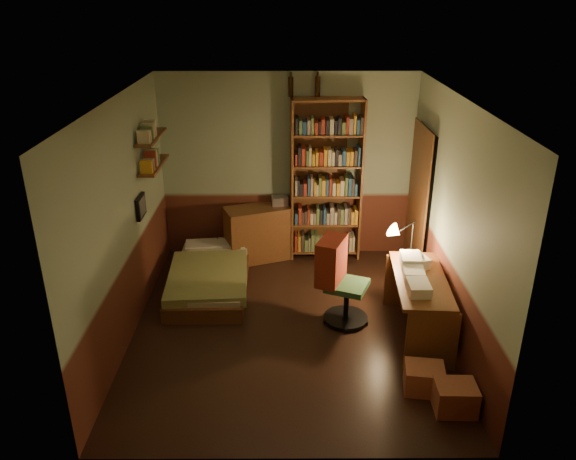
{
  "coord_description": "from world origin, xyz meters",
  "views": [
    {
      "loc": [
        -0.02,
        -5.52,
        3.61
      ],
      "look_at": [
        0.0,
        0.25,
        1.1
      ],
      "focal_mm": 35.0,
      "sensor_mm": 36.0,
      "label": 1
    }
  ],
  "objects_px": {
    "dresser": "(257,233)",
    "cardboard_box_b": "(424,378)",
    "mini_stereo": "(280,201)",
    "bookshelf": "(326,181)",
    "bed": "(209,270)",
    "cardboard_box_a": "(455,398)",
    "desk": "(418,307)",
    "desk_lamp": "(413,231)",
    "office_chair": "(347,284)"
  },
  "relations": [
    {
      "from": "desk",
      "to": "cardboard_box_a",
      "type": "height_order",
      "value": "desk"
    },
    {
      "from": "bed",
      "to": "mini_stereo",
      "type": "relative_size",
      "value": 7.75
    },
    {
      "from": "desk",
      "to": "desk_lamp",
      "type": "relative_size",
      "value": 2.39
    },
    {
      "from": "desk",
      "to": "cardboard_box_b",
      "type": "relative_size",
      "value": 3.55
    },
    {
      "from": "bookshelf",
      "to": "office_chair",
      "type": "bearing_deg",
      "value": -88.84
    },
    {
      "from": "cardboard_box_b",
      "to": "office_chair",
      "type": "bearing_deg",
      "value": 117.28
    },
    {
      "from": "bed",
      "to": "dresser",
      "type": "height_order",
      "value": "dresser"
    },
    {
      "from": "dresser",
      "to": "cardboard_box_a",
      "type": "xyz_separation_m",
      "value": [
        1.96,
        -3.18,
        -0.25
      ]
    },
    {
      "from": "bookshelf",
      "to": "cardboard_box_a",
      "type": "bearing_deg",
      "value": -76.59
    },
    {
      "from": "dresser",
      "to": "cardboard_box_b",
      "type": "xyz_separation_m",
      "value": [
        1.74,
        -2.89,
        -0.26
      ]
    },
    {
      "from": "bed",
      "to": "bookshelf",
      "type": "xyz_separation_m",
      "value": [
        1.54,
        0.94,
        0.88
      ]
    },
    {
      "from": "bed",
      "to": "cardboard_box_a",
      "type": "height_order",
      "value": "bed"
    },
    {
      "from": "bookshelf",
      "to": "desk",
      "type": "bearing_deg",
      "value": -69.36
    },
    {
      "from": "desk",
      "to": "desk_lamp",
      "type": "xyz_separation_m",
      "value": [
        0.02,
        0.66,
        0.63
      ]
    },
    {
      "from": "mini_stereo",
      "to": "desk_lamp",
      "type": "height_order",
      "value": "desk_lamp"
    },
    {
      "from": "dresser",
      "to": "cardboard_box_b",
      "type": "height_order",
      "value": "dresser"
    },
    {
      "from": "cardboard_box_b",
      "to": "mini_stereo",
      "type": "bearing_deg",
      "value": 115.17
    },
    {
      "from": "desk",
      "to": "mini_stereo",
      "type": "bearing_deg",
      "value": 130.82
    },
    {
      "from": "bookshelf",
      "to": "cardboard_box_b",
      "type": "height_order",
      "value": "bookshelf"
    },
    {
      "from": "bookshelf",
      "to": "office_chair",
      "type": "height_order",
      "value": "bookshelf"
    },
    {
      "from": "dresser",
      "to": "bookshelf",
      "type": "xyz_separation_m",
      "value": [
        0.96,
        0.08,
        0.75
      ]
    },
    {
      "from": "dresser",
      "to": "mini_stereo",
      "type": "distance_m",
      "value": 0.57
    },
    {
      "from": "desk_lamp",
      "to": "cardboard_box_b",
      "type": "relative_size",
      "value": 1.49
    },
    {
      "from": "desk",
      "to": "cardboard_box_b",
      "type": "bearing_deg",
      "value": -93.81
    },
    {
      "from": "desk",
      "to": "office_chair",
      "type": "height_order",
      "value": "office_chair"
    },
    {
      "from": "bookshelf",
      "to": "bed",
      "type": "bearing_deg",
      "value": -152.12
    },
    {
      "from": "cardboard_box_b",
      "to": "dresser",
      "type": "bearing_deg",
      "value": 121.0
    },
    {
      "from": "mini_stereo",
      "to": "desk",
      "type": "distance_m",
      "value": 2.62
    },
    {
      "from": "cardboard_box_a",
      "to": "bookshelf",
      "type": "bearing_deg",
      "value": 107.01
    },
    {
      "from": "bed",
      "to": "cardboard_box_b",
      "type": "bearing_deg",
      "value": -41.88
    },
    {
      "from": "desk",
      "to": "cardboard_box_a",
      "type": "distance_m",
      "value": 1.27
    },
    {
      "from": "desk_lamp",
      "to": "desk",
      "type": "bearing_deg",
      "value": -97.18
    },
    {
      "from": "dresser",
      "to": "office_chair",
      "type": "relative_size",
      "value": 0.89
    },
    {
      "from": "desk",
      "to": "office_chair",
      "type": "xyz_separation_m",
      "value": [
        -0.76,
        0.27,
        0.14
      ]
    },
    {
      "from": "mini_stereo",
      "to": "desk",
      "type": "xyz_separation_m",
      "value": [
        1.55,
        -2.06,
        -0.49
      ]
    },
    {
      "from": "office_chair",
      "to": "bed",
      "type": "bearing_deg",
      "value": 176.9
    },
    {
      "from": "mini_stereo",
      "to": "cardboard_box_b",
      "type": "relative_size",
      "value": 0.6
    },
    {
      "from": "cardboard_box_a",
      "to": "dresser",
      "type": "bearing_deg",
      "value": 121.61
    },
    {
      "from": "office_chair",
      "to": "dresser",
      "type": "bearing_deg",
      "value": 145.97
    },
    {
      "from": "dresser",
      "to": "mini_stereo",
      "type": "relative_size",
      "value": 3.92
    },
    {
      "from": "mini_stereo",
      "to": "bed",
      "type": "bearing_deg",
      "value": -138.89
    },
    {
      "from": "desk_lamp",
      "to": "cardboard_box_b",
      "type": "xyz_separation_m",
      "value": [
        -0.15,
        -1.62,
        -0.85
      ]
    },
    {
      "from": "mini_stereo",
      "to": "desk_lamp",
      "type": "relative_size",
      "value": 0.4
    },
    {
      "from": "desk",
      "to": "desk_lamp",
      "type": "distance_m",
      "value": 0.91
    },
    {
      "from": "dresser",
      "to": "desk_lamp",
      "type": "bearing_deg",
      "value": -54.76
    },
    {
      "from": "desk",
      "to": "office_chair",
      "type": "bearing_deg",
      "value": 164.4
    },
    {
      "from": "bookshelf",
      "to": "office_chair",
      "type": "xyz_separation_m",
      "value": [
        0.15,
        -1.75,
        -0.65
      ]
    },
    {
      "from": "mini_stereo",
      "to": "bookshelf",
      "type": "bearing_deg",
      "value": -9.93
    },
    {
      "from": "desk_lamp",
      "to": "bookshelf",
      "type": "bearing_deg",
      "value": 119.37
    },
    {
      "from": "bed",
      "to": "cardboard_box_a",
      "type": "bearing_deg",
      "value": -43.08
    }
  ]
}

